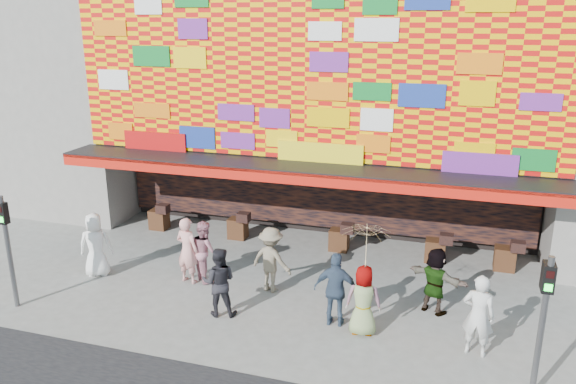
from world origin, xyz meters
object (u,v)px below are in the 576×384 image
object	(u,v)px
signal_left	(7,239)
signal_right	(544,312)
ped_a	(96,245)
parasol	(366,247)
ped_b	(187,250)
ped_d	(271,260)
ped_h	(478,315)
ped_i	(204,251)
ped_g	(363,301)
ped_f	(435,281)
ped_e	(336,290)
ped_c	(219,282)

from	to	relation	value
signal_left	signal_right	world-z (taller)	same
ped_a	parasol	distance (m)	8.04
ped_b	ped_d	size ratio (longest dim) A/B	1.05
ped_b	ped_h	distance (m)	7.83
parasol	signal_right	bearing A→B (deg)	-20.28
ped_i	signal_right	bearing A→B (deg)	-157.02
ped_d	parasol	world-z (taller)	parasol
ped_d	ped_i	size ratio (longest dim) A/B	1.04
ped_a	ped_b	bearing A→B (deg)	163.15
signal_left	ped_g	xyz separation A→B (m)	(8.79, 1.33, -1.00)
ped_d	ped_f	distance (m)	4.31
signal_left	ped_e	size ratio (longest dim) A/B	1.61
signal_left	ped_b	xyz separation A→B (m)	(3.62, 2.61, -0.90)
ped_a	ped_b	distance (m)	2.74
ped_b	ped_i	world-z (taller)	ped_b
ped_f	ped_h	world-z (taller)	ped_h
ped_c	ped_g	xyz separation A→B (m)	(3.58, 0.16, -0.03)
ped_c	ped_f	world-z (taller)	ped_c
signal_left	ped_d	bearing A→B (deg)	24.82
ped_f	ped_i	bearing A→B (deg)	26.24
ped_a	ped_d	bearing A→B (deg)	161.39
ped_a	ped_f	size ratio (longest dim) A/B	1.09
ped_d	ped_h	size ratio (longest dim) A/B	0.96
ped_a	ped_b	world-z (taller)	ped_b
ped_g	ped_c	bearing A→B (deg)	-4.08
signal_left	ped_d	world-z (taller)	signal_left
ped_a	ped_c	world-z (taller)	ped_a
parasol	ped_e	bearing A→B (deg)	162.88
ped_f	ped_b	bearing A→B (deg)	28.50
ped_g	parasol	distance (m)	1.35
ped_e	ped_g	distance (m)	0.73
ped_a	ped_f	world-z (taller)	ped_a
signal_right	ped_i	bearing A→B (deg)	161.10
ped_a	ped_h	distance (m)	10.48
ped_c	ped_i	world-z (taller)	ped_c
ped_e	ped_i	distance (m)	4.30
ped_c	ped_g	bearing A→B (deg)	168.17
ped_i	ped_g	bearing A→B (deg)	-155.97
ped_b	ped_f	size ratio (longest dim) A/B	1.11
ped_a	ped_h	size ratio (longest dim) A/B	0.99
signal_right	ped_e	world-z (taller)	signal_right
ped_f	signal_left	bearing A→B (deg)	41.70
ped_g	ped_e	bearing A→B (deg)	-23.74
signal_right	ped_f	world-z (taller)	signal_right
signal_right	ped_d	size ratio (longest dim) A/B	1.64
ped_g	signal_right	bearing A→B (deg)	153.10
signal_left	ped_c	xyz separation A→B (m)	(5.21, 1.17, -0.97)
signal_left	ped_e	xyz separation A→B (m)	(8.10, 1.55, -0.93)
ped_d	signal_left	bearing A→B (deg)	39.19
parasol	ped_d	bearing A→B (deg)	152.22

